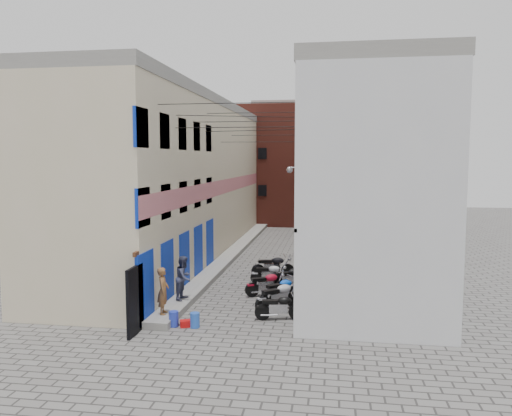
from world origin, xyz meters
The scene contains 21 objects.
ground centered at (0.00, 0.00, 0.00)m, with size 90.00×90.00×0.00m, color #5D5A57.
plinth centered at (-2.05, 13.00, 0.12)m, with size 0.90×26.00×0.25m, color gray.
building_left centered at (-4.98, 12.95, 4.50)m, with size 5.10×27.00×9.00m.
building_right centered at (5.00, 13.00, 4.51)m, with size 5.94×26.00×9.00m.
building_far_brick_left centered at (-2.00, 28.00, 5.00)m, with size 6.00×6.00×10.00m, color maroon.
building_far_brick_right centered at (3.00, 30.00, 4.00)m, with size 5.00×6.00×8.00m, color maroon.
building_far_concrete centered at (0.00, 34.00, 5.50)m, with size 8.00×5.00×11.00m, color gray.
far_shopfront centered at (0.00, 25.20, 1.20)m, with size 2.00×0.30×2.40m, color black.
overhead_wires centered at (0.00, 7.64, 7.12)m, with size 5.80×13.02×1.32m.
motorcycle_a centered at (1.88, 1.71, 0.50)m, with size 0.55×1.73×1.00m, color black, non-canonical shape.
motorcycle_b centered at (1.76, 2.78, 0.58)m, with size 0.64×2.02×1.17m, color #B4B3B8, non-canonical shape.
motorcycle_c centered at (1.75, 3.71, 0.56)m, with size 0.61×1.92×1.11m, color blue, non-canonical shape.
motorcycle_d centered at (1.04, 4.71, 0.54)m, with size 0.58×1.85×1.07m, color maroon, non-canonical shape.
motorcycle_e centered at (1.90, 5.71, 0.56)m, with size 0.62×1.95×1.13m, color black, non-canonical shape.
motorcycle_f centered at (0.93, 6.62, 0.51)m, with size 0.55×1.75×1.01m, color silver, non-canonical shape.
motorcycle_g centered at (0.93, 7.80, 0.59)m, with size 0.65×2.05×1.19m, color black, non-canonical shape.
person_a centered at (-2.08, 1.00, 1.06)m, with size 0.59×0.39×1.63m, color brown.
person_b centered at (-1.90, 2.86, 1.08)m, with size 0.81×0.63×1.67m, color #3A3D57.
water_jug_near centered at (-0.82, 0.50, 0.25)m, with size 0.32×0.32×0.50m, color blue.
water_jug_far centered at (-1.55, 0.50, 0.26)m, with size 0.33×0.33×0.51m, color #273CC5.
red_crate centered at (-1.14, 0.50, 0.11)m, with size 0.36×0.27×0.22m, color red.
Camera 1 is at (3.64, -15.12, 5.60)m, focal length 35.00 mm.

